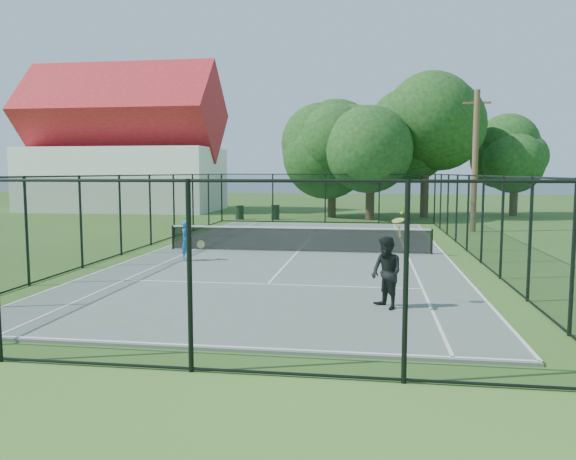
# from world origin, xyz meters

# --- Properties ---
(ground) EXTENTS (120.00, 120.00, 0.00)m
(ground) POSITION_xyz_m (0.00, 0.00, 0.00)
(ground) COLOR #355F20
(tennis_court) EXTENTS (11.00, 24.00, 0.06)m
(tennis_court) POSITION_xyz_m (0.00, 0.00, 0.03)
(tennis_court) COLOR slate
(tennis_court) RESTS_ON ground
(tennis_net) EXTENTS (10.08, 0.08, 0.95)m
(tennis_net) POSITION_xyz_m (0.00, 0.00, 0.58)
(tennis_net) COLOR black
(tennis_net) RESTS_ON tennis_court
(fence) EXTENTS (13.10, 26.10, 3.00)m
(fence) POSITION_xyz_m (0.00, 0.00, 1.50)
(fence) COLOR black
(fence) RESTS_ON ground
(tree_near_left) EXTENTS (6.16, 6.16, 8.03)m
(tree_near_left) POSITION_xyz_m (0.11, 17.32, 4.94)
(tree_near_left) COLOR #332114
(tree_near_left) RESTS_ON ground
(tree_near_mid) EXTENTS (5.92, 5.92, 7.74)m
(tree_near_mid) POSITION_xyz_m (2.70, 15.52, 4.77)
(tree_near_mid) COLOR #332114
(tree_near_mid) RESTS_ON ground
(tree_near_right) EXTENTS (6.40, 6.40, 8.83)m
(tree_near_right) POSITION_xyz_m (6.38, 18.17, 5.61)
(tree_near_right) COLOR #332114
(tree_near_right) RESTS_ON ground
(tree_far_right) EXTENTS (4.91, 4.91, 6.50)m
(tree_far_right) POSITION_xyz_m (12.77, 20.47, 4.02)
(tree_far_right) COLOR #332114
(tree_far_right) RESTS_ON ground
(building) EXTENTS (15.30, 8.15, 11.87)m
(building) POSITION_xyz_m (-17.00, 22.00, 4.93)
(building) COLOR silver
(building) RESTS_ON ground
(trash_bin_left) EXTENTS (0.58, 0.58, 0.91)m
(trash_bin_left) POSITION_xyz_m (-5.77, 14.76, 0.46)
(trash_bin_left) COLOR black
(trash_bin_left) RESTS_ON ground
(trash_bin_right) EXTENTS (0.58, 0.58, 0.97)m
(trash_bin_right) POSITION_xyz_m (-3.41, 14.87, 0.49)
(trash_bin_right) COLOR black
(trash_bin_right) RESTS_ON ground
(utility_pole) EXTENTS (1.40, 0.30, 7.27)m
(utility_pole) POSITION_xyz_m (8.03, 9.00, 3.70)
(utility_pole) COLOR #4C3823
(utility_pole) RESTS_ON ground
(player_blue) EXTENTS (0.83, 0.59, 1.39)m
(player_blue) POSITION_xyz_m (-3.50, -2.73, 0.75)
(player_blue) COLOR blue
(player_blue) RESTS_ON tennis_court
(player_black) EXTENTS (0.95, 0.99, 2.16)m
(player_black) POSITION_xyz_m (3.10, -8.65, 0.87)
(player_black) COLOR black
(player_black) RESTS_ON tennis_court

